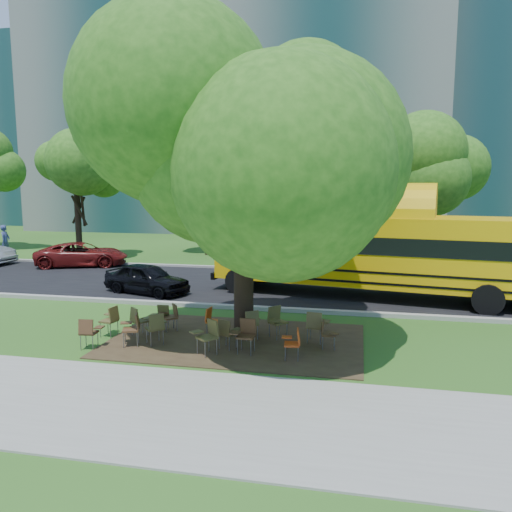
% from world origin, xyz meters
% --- Properties ---
extents(ground, '(160.00, 160.00, 0.00)m').
position_xyz_m(ground, '(0.00, 0.00, 0.00)').
color(ground, '#284F18').
rests_on(ground, ground).
extents(sidewalk, '(60.00, 4.00, 0.04)m').
position_xyz_m(sidewalk, '(0.00, -5.00, 0.02)').
color(sidewalk, gray).
rests_on(sidewalk, ground).
extents(dirt_patch, '(7.00, 4.50, 0.03)m').
position_xyz_m(dirt_patch, '(1.00, -0.50, 0.01)').
color(dirt_patch, '#382819').
rests_on(dirt_patch, ground).
extents(asphalt_road, '(80.00, 8.00, 0.04)m').
position_xyz_m(asphalt_road, '(0.00, 7.00, 0.02)').
color(asphalt_road, black).
rests_on(asphalt_road, ground).
extents(kerb_near, '(80.00, 0.25, 0.14)m').
position_xyz_m(kerb_near, '(0.00, 3.00, 0.07)').
color(kerb_near, gray).
rests_on(kerb_near, ground).
extents(kerb_far, '(80.00, 0.25, 0.14)m').
position_xyz_m(kerb_far, '(0.00, 11.10, 0.07)').
color(kerb_far, gray).
rests_on(kerb_far, ground).
extents(building_main, '(38.00, 16.00, 22.00)m').
position_xyz_m(building_main, '(-8.00, 36.00, 11.00)').
color(building_main, slate).
rests_on(building_main, ground).
extents(building_left, '(26.00, 14.00, 20.00)m').
position_xyz_m(building_left, '(-38.00, 40.00, 10.00)').
color(building_left, slate).
rests_on(building_left, ground).
extents(bg_tree_0, '(5.20, 5.20, 7.18)m').
position_xyz_m(bg_tree_0, '(-12.00, 13.00, 4.57)').
color(bg_tree_0, black).
rests_on(bg_tree_0, ground).
extents(bg_tree_2, '(4.80, 4.80, 6.62)m').
position_xyz_m(bg_tree_2, '(-5.00, 16.00, 4.21)').
color(bg_tree_2, black).
rests_on(bg_tree_2, ground).
extents(bg_tree_3, '(5.60, 5.60, 7.84)m').
position_xyz_m(bg_tree_3, '(8.00, 14.00, 5.03)').
color(bg_tree_3, black).
rests_on(bg_tree_3, ground).
extents(main_tree, '(7.20, 7.20, 8.73)m').
position_xyz_m(main_tree, '(1.12, -0.08, 5.12)').
color(main_tree, black).
rests_on(main_tree, ground).
extents(school_bus, '(13.21, 4.80, 3.17)m').
position_xyz_m(school_bus, '(5.64, 5.74, 1.83)').
color(school_bus, '#DEA807').
rests_on(school_bus, ground).
extents(chair_0, '(0.57, 0.56, 0.85)m').
position_xyz_m(chair_0, '(-2.64, -2.02, 0.53)').
color(chair_0, '#4A2E1A').
rests_on(chair_0, ground).
extents(chair_1, '(0.74, 0.58, 0.86)m').
position_xyz_m(chair_1, '(-1.85, -0.69, 0.53)').
color(chair_1, '#4F4622').
rests_on(chair_1, ground).
extents(chair_2, '(0.61, 0.77, 0.90)m').
position_xyz_m(chair_2, '(-1.03, -1.32, 0.55)').
color(chair_2, '#45401E').
rests_on(chair_2, ground).
extents(chair_3, '(0.79, 0.62, 0.92)m').
position_xyz_m(chair_3, '(0.58, -1.79, 0.57)').
color(chair_3, '#504822').
rests_on(chair_3, ground).
extents(chair_4, '(0.66, 0.52, 0.83)m').
position_xyz_m(chair_4, '(0.96, -1.30, 0.52)').
color(chair_4, '#43391D').
rests_on(chair_4, ground).
extents(chair_5, '(0.61, 0.53, 0.91)m').
position_xyz_m(chair_5, '(1.50, -1.47, 0.56)').
color(chair_5, '#4A2F1A').
rests_on(chair_5, ground).
extents(chair_6, '(0.53, 0.54, 0.81)m').
position_xyz_m(chair_6, '(2.79, -1.72, 0.50)').
color(chair_6, '#B63F13').
rests_on(chair_6, ground).
extents(chair_7, '(0.51, 0.52, 0.79)m').
position_xyz_m(chair_7, '(3.54, -0.72, 0.49)').
color(chair_7, '#412B17').
rests_on(chair_7, ground).
extents(chair_8, '(0.52, 0.64, 0.89)m').
position_xyz_m(chair_8, '(-2.64, -0.83, 0.55)').
color(chair_8, brown).
rests_on(chair_8, ground).
extents(chair_9, '(0.69, 0.55, 0.82)m').
position_xyz_m(chair_9, '(-1.13, 0.03, 0.51)').
color(chair_9, '#4B311A').
rests_on(chair_9, ground).
extents(chair_10, '(0.48, 0.58, 0.82)m').
position_xyz_m(chair_10, '(0.21, -0.20, 0.51)').
color(chair_10, '#BA4D13').
rests_on(chair_10, ground).
extents(chair_11, '(0.58, 0.73, 0.87)m').
position_xyz_m(chair_11, '(1.40, -0.34, 0.54)').
color(chair_11, brown).
rests_on(chair_11, ground).
extents(chair_12, '(0.62, 0.79, 0.92)m').
position_xyz_m(chair_12, '(2.06, -0.04, 0.57)').
color(chair_12, brown).
rests_on(chair_12, ground).
extents(chair_13, '(0.64, 0.54, 0.91)m').
position_xyz_m(chair_13, '(3.21, -0.30, 0.56)').
color(chair_13, brown).
rests_on(chair_13, ground).
extents(chair_14, '(0.70, 0.63, 0.92)m').
position_xyz_m(chair_14, '(-1.62, -1.53, 0.57)').
color(chair_14, '#51331D').
rests_on(chair_14, ground).
extents(chair_15, '(0.50, 0.47, 0.77)m').
position_xyz_m(chair_15, '(-1.43, 0.00, 0.47)').
color(chair_15, '#4B4920').
rests_on(chair_15, ground).
extents(black_car, '(3.90, 2.48, 1.24)m').
position_xyz_m(black_car, '(-4.00, 4.70, 0.62)').
color(black_car, black).
rests_on(black_car, ground).
extents(bg_car_red, '(5.16, 3.65, 1.31)m').
position_xyz_m(bg_car_red, '(-10.20, 10.28, 0.65)').
color(bg_car_red, '#5F1110').
rests_on(bg_car_red, ground).
extents(pedestrian_a, '(0.60, 0.79, 1.98)m').
position_xyz_m(pedestrian_a, '(-16.40, 12.23, 0.99)').
color(pedestrian_a, navy).
rests_on(pedestrian_a, ground).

